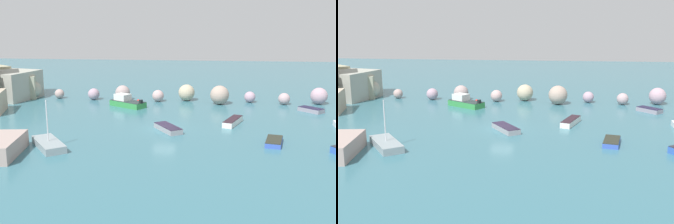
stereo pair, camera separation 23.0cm
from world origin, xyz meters
TOP-DOWN VIEW (x-y plane):
  - cove_water at (0.00, 0.00)m, footprint 160.00×160.00m
  - rock_breakwater at (-1.44, 15.83)m, footprint 45.66×4.79m
  - channel_buoy at (-5.50, 14.07)m, footprint 0.54×0.54m
  - moored_boat_0 at (-10.04, -8.33)m, footprint 4.76×5.38m
  - moored_boat_1 at (18.29, 10.64)m, footprint 3.23×3.29m
  - moored_boat_2 at (-6.69, 11.46)m, footprint 5.55×4.54m
  - moored_boat_3 at (7.74, 2.77)m, footprint 2.55×4.55m
  - moored_boat_4 at (0.57, -0.98)m, footprint 3.55×4.33m
  - moored_boat_6 at (11.44, -4.72)m, footprint 2.14×3.60m

SIDE VIEW (x-z plane):
  - cove_water at x=0.00m, z-range 0.00..0.00m
  - moored_boat_6 at x=11.44m, z-range 0.00..0.52m
  - channel_buoy at x=-5.50m, z-range 0.00..0.54m
  - moored_boat_1 at x=18.29m, z-range 0.00..0.59m
  - moored_boat_4 at x=0.57m, z-range 0.00..0.61m
  - moored_boat_3 at x=7.74m, z-range 0.00..0.69m
  - moored_boat_0 at x=-10.04m, z-range -1.96..2.67m
  - moored_boat_2 at x=-6.69m, z-range -0.23..1.46m
  - rock_breakwater at x=-1.44m, z-range -0.19..2.54m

